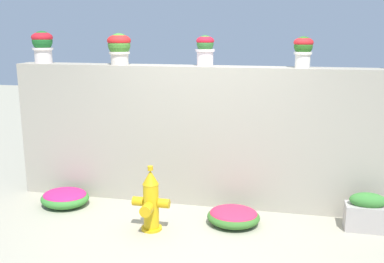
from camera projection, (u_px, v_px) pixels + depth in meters
name	position (u px, v px, depth m)	size (l,w,h in m)	color
ground_plane	(185.00, 242.00, 4.87)	(24.00, 24.00, 0.00)	#A39D86
stone_wall	(205.00, 136.00, 5.80)	(5.14, 0.33, 1.83)	#A09887
potted_plant_0	(42.00, 44.00, 6.01)	(0.28, 0.28, 0.43)	silver
potted_plant_1	(119.00, 46.00, 5.74)	(0.31, 0.31, 0.40)	beige
potted_plant_2	(205.00, 48.00, 5.59)	(0.24, 0.24, 0.38)	silver
potted_plant_3	(303.00, 49.00, 5.26)	(0.23, 0.23, 0.37)	silver
fire_hydrant	(151.00, 202.00, 5.08)	(0.44, 0.35, 0.77)	gold
flower_bush_left	(65.00, 197.00, 5.85)	(0.64, 0.57, 0.22)	#3A8333
flower_bush_right	(233.00, 216.00, 5.28)	(0.63, 0.57, 0.21)	#39702A
planter_box	(367.00, 212.00, 5.11)	(0.48, 0.25, 0.45)	#A9A199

